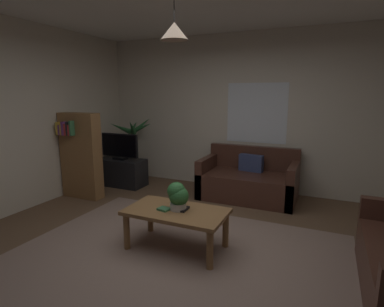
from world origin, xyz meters
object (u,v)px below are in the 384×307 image
object	(u,v)px
couch_under_window	(248,182)
potted_palm_corner	(133,151)
potted_plant_on_table	(178,195)
coffee_table	(176,216)
tv	(120,146)
tv_stand	(122,172)
book_on_table_0	(164,209)
bookshelf_corner	(81,155)
pendant_lamp	(174,31)
remote_on_table_0	(185,209)

from	to	relation	value
couch_under_window	potted_palm_corner	size ratio (longest dim) A/B	1.21
potted_plant_on_table	coffee_table	bearing A→B (deg)	-118.98
tv	tv_stand	bearing A→B (deg)	90.00
book_on_table_0	potted_palm_corner	distance (m)	2.94
book_on_table_0	bookshelf_corner	bearing A→B (deg)	155.16
book_on_table_0	tv_stand	world-z (taller)	tv_stand
couch_under_window	bookshelf_corner	xyz separation A→B (m)	(-2.53, -1.08, 0.44)
tv	couch_under_window	bearing A→B (deg)	6.88
couch_under_window	pendant_lamp	xyz separation A→B (m)	(-0.32, -1.99, 2.03)
couch_under_window	tv	size ratio (longest dim) A/B	2.00
remote_on_table_0	pendant_lamp	xyz separation A→B (m)	(-0.09, -0.03, 1.85)
coffee_table	book_on_table_0	world-z (taller)	book_on_table_0
coffee_table	potted_palm_corner	xyz separation A→B (m)	(-2.05, 2.15, 0.20)
couch_under_window	book_on_table_0	bearing A→B (deg)	-102.03
coffee_table	tv	xyz separation A→B (m)	(-2.03, 1.71, 0.37)
book_on_table_0	pendant_lamp	bearing A→B (deg)	26.32
book_on_table_0	remote_on_table_0	world-z (taller)	book_on_table_0
coffee_table	pendant_lamp	world-z (taller)	pendant_lamp
tv_stand	bookshelf_corner	xyz separation A→B (m)	(-0.19, -0.82, 0.47)
potted_plant_on_table	potted_palm_corner	size ratio (longest dim) A/B	0.24
coffee_table	potted_plant_on_table	size ratio (longest dim) A/B	3.57
bookshelf_corner	potted_palm_corner	bearing A→B (deg)	82.38
tv_stand	tv	distance (m)	0.50
bookshelf_corner	pendant_lamp	xyz separation A→B (m)	(2.22, -0.91, 1.59)
potted_palm_corner	potted_plant_on_table	bearing A→B (deg)	-45.85
potted_palm_corner	pendant_lamp	bearing A→B (deg)	-46.27
couch_under_window	potted_palm_corner	world-z (taller)	potted_palm_corner
remote_on_table_0	potted_plant_on_table	size ratio (longest dim) A/B	0.52
remote_on_table_0	potted_palm_corner	distance (m)	3.02
remote_on_table_0	potted_palm_corner	world-z (taller)	potted_palm_corner
pendant_lamp	remote_on_table_0	bearing A→B (deg)	18.61
potted_plant_on_table	tv	bearing A→B (deg)	140.50
coffee_table	potted_palm_corner	size ratio (longest dim) A/B	0.87
pendant_lamp	bookshelf_corner	bearing A→B (deg)	157.68
coffee_table	tv	size ratio (longest dim) A/B	1.44
couch_under_window	book_on_table_0	xyz separation A→B (m)	(-0.44, -2.05, 0.19)
potted_palm_corner	couch_under_window	bearing A→B (deg)	-3.81
book_on_table_0	potted_palm_corner	world-z (taller)	potted_palm_corner
tv_stand	remote_on_table_0	bearing A→B (deg)	-38.60
potted_palm_corner	book_on_table_0	bearing A→B (deg)	-48.79
tv_stand	pendant_lamp	bearing A→B (deg)	-40.33
potted_plant_on_table	tv	size ratio (longest dim) A/B	0.40
coffee_table	tv_stand	bearing A→B (deg)	139.67
potted_plant_on_table	tv_stand	bearing A→B (deg)	140.14
coffee_table	tv	bearing A→B (deg)	140.02
remote_on_table_0	tv_stand	world-z (taller)	tv_stand
bookshelf_corner	tv_stand	bearing A→B (deg)	77.20
tv	pendant_lamp	bearing A→B (deg)	-39.98
remote_on_table_0	potted_plant_on_table	bearing A→B (deg)	6.47
tv_stand	tv	xyz separation A→B (m)	(-0.00, -0.02, 0.50)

